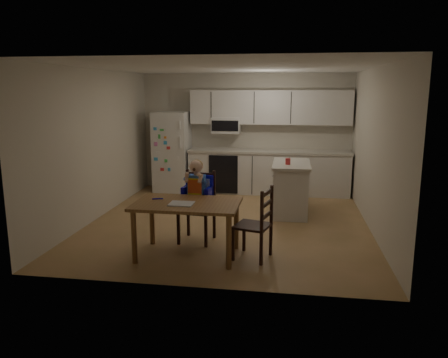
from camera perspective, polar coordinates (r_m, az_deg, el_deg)
room at (r=7.51m, az=1.19°, el=4.63°), size 4.52×5.01×2.51m
refrigerator at (r=9.50m, az=-6.79°, el=3.58°), size 0.72×0.70×1.70m
kitchen_run at (r=9.25m, az=5.72°, el=3.56°), size 3.37×0.62×2.15m
kitchen_island at (r=7.81m, az=8.71°, el=-1.14°), size 0.64×1.22×0.90m
red_cup at (r=7.55m, az=8.34°, el=2.29°), size 0.08×0.08×0.11m
dining_table at (r=5.70m, az=-4.85°, el=-4.02°), size 1.35×0.87×0.73m
napkin at (r=5.59m, az=-5.58°, el=-3.23°), size 0.31×0.26×0.01m
toddler_spoon at (r=5.88m, az=-8.78°, el=-2.56°), size 0.12×0.06×0.02m
chair_booster at (r=6.26m, az=-3.48°, el=-1.71°), size 0.50×0.50×1.19m
chair_side at (r=5.61m, az=4.66°, el=-5.25°), size 0.52×0.52×0.95m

